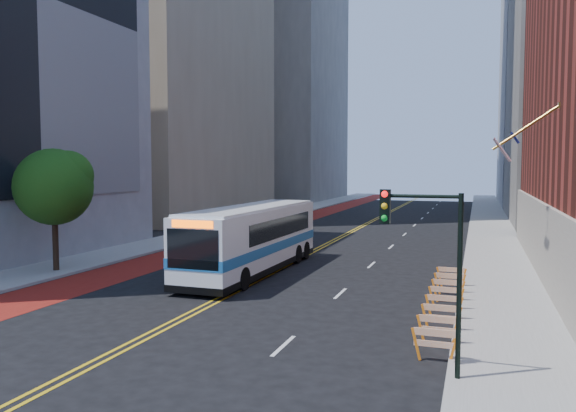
{
  "coord_description": "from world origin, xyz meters",
  "views": [
    {
      "loc": [
        10.7,
        -18.97,
        5.84
      ],
      "look_at": [
        1.57,
        8.0,
        3.85
      ],
      "focal_mm": 35.0,
      "sensor_mm": 36.0,
      "label": 1
    }
  ],
  "objects_px": {
    "car_b": "(297,223)",
    "transit_bus": "(253,238)",
    "traffic_signal": "(426,245)",
    "car_c": "(299,211)",
    "street_tree": "(55,184)",
    "car_a": "(228,228)"
  },
  "relations": [
    {
      "from": "car_b",
      "to": "transit_bus",
      "type": "bearing_deg",
      "value": -90.77
    },
    {
      "from": "traffic_signal",
      "to": "car_b",
      "type": "xyz_separation_m",
      "value": [
        -14.35,
        33.45,
        -3.05
      ]
    },
    {
      "from": "car_c",
      "to": "street_tree",
      "type": "bearing_deg",
      "value": -103.95
    },
    {
      "from": "traffic_signal",
      "to": "car_a",
      "type": "relative_size",
      "value": 1.34
    },
    {
      "from": "transit_bus",
      "to": "car_a",
      "type": "bearing_deg",
      "value": 120.49
    },
    {
      "from": "transit_bus",
      "to": "traffic_signal",
      "type": "bearing_deg",
      "value": -50.8
    },
    {
      "from": "traffic_signal",
      "to": "car_a",
      "type": "xyz_separation_m",
      "value": [
        -18.61,
        27.52,
        -3.07
      ]
    },
    {
      "from": "street_tree",
      "to": "traffic_signal",
      "type": "xyz_separation_m",
      "value": [
        20.66,
        -9.55,
        -1.19
      ]
    },
    {
      "from": "traffic_signal",
      "to": "car_b",
      "type": "relative_size",
      "value": 1.25
    },
    {
      "from": "traffic_signal",
      "to": "car_c",
      "type": "bearing_deg",
      "value": 111.65
    },
    {
      "from": "car_a",
      "to": "car_b",
      "type": "xyz_separation_m",
      "value": [
        4.26,
        5.92,
        0.02
      ]
    },
    {
      "from": "transit_bus",
      "to": "car_b",
      "type": "relative_size",
      "value": 3.32
    },
    {
      "from": "car_a",
      "to": "transit_bus",
      "type": "bearing_deg",
      "value": -58.56
    },
    {
      "from": "car_c",
      "to": "car_a",
      "type": "bearing_deg",
      "value": -101.68
    },
    {
      "from": "traffic_signal",
      "to": "transit_bus",
      "type": "xyz_separation_m",
      "value": [
        -10.41,
        13.14,
        -1.8
      ]
    },
    {
      "from": "traffic_signal",
      "to": "car_c",
      "type": "distance_m",
      "value": 48.84
    },
    {
      "from": "street_tree",
      "to": "car_a",
      "type": "relative_size",
      "value": 1.76
    },
    {
      "from": "street_tree",
      "to": "car_b",
      "type": "xyz_separation_m",
      "value": [
        6.31,
        23.89,
        -4.24
      ]
    },
    {
      "from": "car_b",
      "to": "car_c",
      "type": "height_order",
      "value": "car_c"
    },
    {
      "from": "street_tree",
      "to": "transit_bus",
      "type": "bearing_deg",
      "value": 19.3
    },
    {
      "from": "transit_bus",
      "to": "car_a",
      "type": "height_order",
      "value": "transit_bus"
    },
    {
      "from": "street_tree",
      "to": "traffic_signal",
      "type": "bearing_deg",
      "value": -24.82
    }
  ]
}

